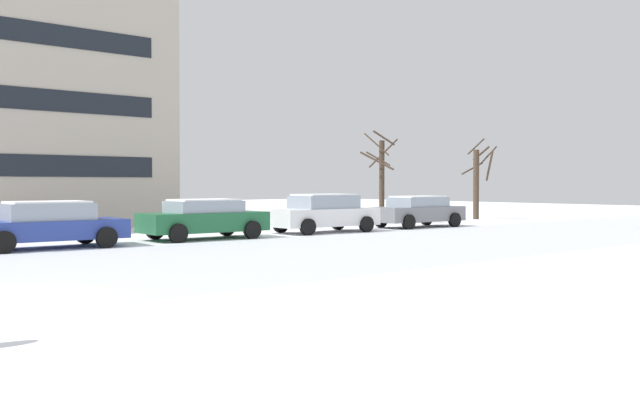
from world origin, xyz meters
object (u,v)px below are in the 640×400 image
object	(u,v)px
parked_car_blue	(47,224)
parked_car_gray	(418,211)
parked_car_green	(204,218)
parked_car_white	(324,213)

from	to	relation	value
parked_car_blue	parked_car_gray	size ratio (longest dim) A/B	1.01
parked_car_green	parked_car_gray	distance (m)	10.90
parked_car_blue	parked_car_white	xyz separation A→B (m)	(10.90, -0.09, 0.05)
parked_car_blue	parked_car_gray	world-z (taller)	parked_car_blue
parked_car_blue	parked_car_green	xyz separation A→B (m)	(5.45, 0.04, 0.00)
parked_car_blue	parked_car_white	bearing A→B (deg)	-0.50
parked_car_gray	parked_car_blue	bearing A→B (deg)	179.14
parked_car_green	parked_car_white	bearing A→B (deg)	-1.39
parked_car_green	parked_car_gray	world-z (taller)	parked_car_green
parked_car_white	parked_car_gray	xyz separation A→B (m)	(5.45, -0.15, -0.05)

